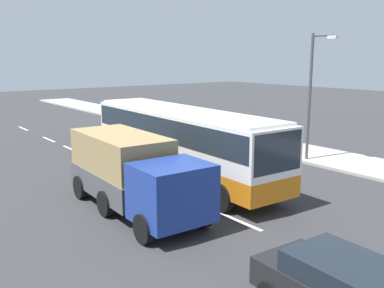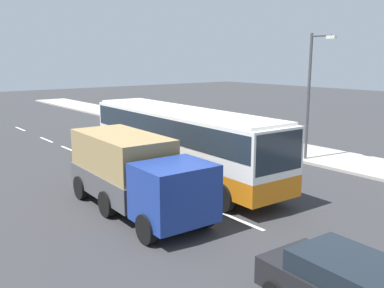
% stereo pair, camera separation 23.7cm
% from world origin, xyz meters
% --- Properties ---
extents(ground_plane, '(120.00, 120.00, 0.00)m').
position_xyz_m(ground_plane, '(0.00, 0.00, 0.00)').
color(ground_plane, '#333335').
extents(sidewalk_curb, '(80.00, 4.00, 0.15)m').
position_xyz_m(sidewalk_curb, '(0.00, 8.47, 0.07)').
color(sidewalk_curb, '#A8A399').
rests_on(sidewalk_curb, ground_plane).
extents(lane_centreline, '(47.79, 0.16, 0.01)m').
position_xyz_m(lane_centreline, '(3.94, -2.15, 0.00)').
color(lane_centreline, white).
rests_on(lane_centreline, ground_plane).
extents(coach_bus, '(12.59, 3.19, 3.35)m').
position_xyz_m(coach_bus, '(1.98, -0.59, 2.09)').
color(coach_bus, orange).
rests_on(coach_bus, ground_plane).
extents(cargo_truck, '(7.22, 2.79, 2.80)m').
position_xyz_m(cargo_truck, '(4.42, -4.55, 1.52)').
color(cargo_truck, navy).
rests_on(cargo_truck, ground_plane).
extents(pedestrian_near_curb, '(0.32, 0.32, 1.60)m').
position_xyz_m(pedestrian_near_curb, '(-1.73, 8.29, 1.07)').
color(pedestrian_near_curb, brown).
rests_on(pedestrian_near_curb, sidewalk_curb).
extents(street_lamp, '(1.54, 0.24, 6.82)m').
position_xyz_m(street_lamp, '(3.65, 7.02, 4.05)').
color(street_lamp, '#47474C').
rests_on(street_lamp, sidewalk_curb).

